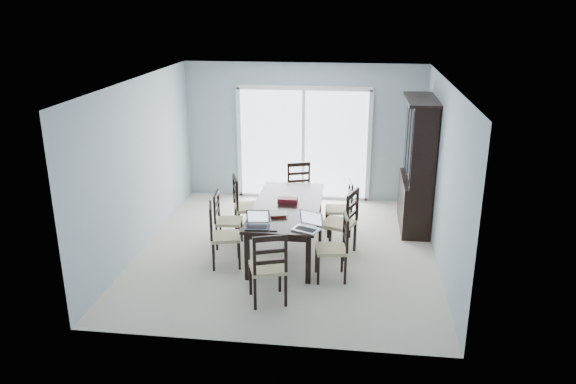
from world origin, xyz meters
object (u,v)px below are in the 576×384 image
(chair_right_near, at_px, (338,240))
(chair_left_mid, at_px, (223,214))
(dining_table, at_px, (287,210))
(game_box, at_px, (288,200))
(chair_right_far, at_px, (344,202))
(laptop_dark, at_px, (257,224))
(chair_end_far, at_px, (300,185))
(chair_left_far, at_px, (243,199))
(cell_phone, at_px, (273,230))
(chair_end_near, at_px, (269,261))
(laptop_silver, at_px, (306,226))
(chair_left_near, at_px, (219,228))
(chair_right_mid, at_px, (345,216))
(hot_tub, at_px, (271,158))
(china_hutch, at_px, (418,166))

(chair_right_near, bearing_deg, chair_left_mid, 55.55)
(dining_table, bearing_deg, game_box, 90.44)
(chair_right_near, relative_size, chair_right_far, 1.03)
(dining_table, relative_size, laptop_dark, 6.55)
(chair_left_mid, relative_size, game_box, 3.39)
(chair_end_far, relative_size, laptop_dark, 3.31)
(chair_left_far, distance_m, chair_right_near, 2.10)
(chair_left_far, distance_m, cell_phone, 1.73)
(chair_left_far, distance_m, chair_end_near, 2.32)
(chair_right_far, relative_size, laptop_silver, 2.53)
(chair_end_far, bearing_deg, dining_table, 69.24)
(laptop_silver, height_order, cell_phone, laptop_silver)
(chair_left_near, xyz_separation_m, chair_right_mid, (1.78, 0.57, 0.06))
(laptop_silver, distance_m, hot_tub, 4.74)
(chair_left_mid, distance_m, laptop_dark, 1.26)
(chair_left_near, xyz_separation_m, chair_left_mid, (-0.10, 0.67, -0.04))
(chair_right_far, bearing_deg, game_box, 120.74)
(chair_left_mid, distance_m, chair_right_mid, 1.88)
(chair_end_far, height_order, laptop_silver, chair_end_far)
(china_hutch, distance_m, chair_end_far, 2.05)
(chair_right_mid, xyz_separation_m, laptop_dark, (-1.16, -0.90, 0.17))
(china_hutch, height_order, laptop_dark, china_hutch)
(chair_end_near, relative_size, laptop_silver, 2.78)
(laptop_silver, bearing_deg, chair_right_far, 98.33)
(dining_table, bearing_deg, chair_end_near, -90.71)
(chair_end_near, bearing_deg, laptop_silver, 41.22)
(china_hutch, distance_m, chair_right_far, 1.37)
(chair_end_far, distance_m, game_box, 1.40)
(cell_phone, height_order, game_box, game_box)
(china_hutch, xyz_separation_m, chair_left_far, (-2.82, -0.69, -0.46))
(laptop_dark, height_order, laptop_silver, laptop_silver)
(chair_left_near, bearing_deg, hot_tub, 164.31)
(chair_right_near, bearing_deg, hot_tub, 11.30)
(chair_left_near, bearing_deg, china_hutch, 107.86)
(dining_table, bearing_deg, chair_right_near, -44.99)
(chair_left_near, height_order, hot_tub, chair_left_near)
(chair_right_mid, bearing_deg, china_hutch, -22.33)
(dining_table, distance_m, chair_left_near, 1.10)
(chair_right_mid, bearing_deg, chair_end_far, 48.24)
(chair_left_far, bearing_deg, chair_right_far, 78.12)
(chair_right_near, relative_size, laptop_dark, 3.21)
(chair_left_near, height_order, cell_phone, chair_left_near)
(dining_table, xyz_separation_m, chair_left_near, (-0.91, -0.60, -0.10))
(laptop_silver, bearing_deg, china_hutch, 76.21)
(chair_right_far, height_order, cell_phone, chair_right_far)
(laptop_silver, bearing_deg, hot_tub, 128.00)
(laptop_dark, relative_size, hot_tub, 0.17)
(chair_right_far, xyz_separation_m, laptop_silver, (-0.46, -1.71, 0.26))
(chair_right_far, distance_m, laptop_silver, 1.79)
(hot_tub, bearing_deg, chair_end_far, -68.26)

